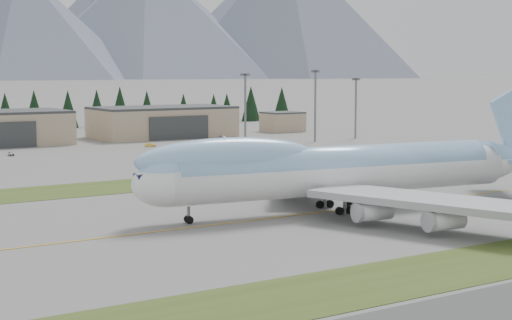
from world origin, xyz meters
TOP-DOWN VIEW (x-y plane):
  - ground at (0.00, 0.00)m, footprint 7000.00×7000.00m
  - grass_strip_near at (0.00, -38.00)m, footprint 400.00×14.00m
  - grass_strip_far at (0.00, 45.00)m, footprint 400.00×18.00m
  - taxiway_line_main at (0.00, 0.00)m, footprint 400.00×0.40m
  - boeing_747_freighter at (6.47, -0.45)m, footprint 81.35×69.34m
  - hangar_right at (45.00, 149.90)m, footprint 48.00×26.60m
  - control_shed at (95.00, 148.00)m, footprint 14.00×12.00m
  - floodlight_masts at (33.41, 108.79)m, footprint 199.82×8.52m
  - service_vehicle_a at (-17.14, 115.75)m, footprint 2.15×4.02m
  - service_vehicle_b at (26.13, 118.79)m, footprint 3.69×1.71m
  - service_vehicle_c at (59.16, 131.43)m, footprint 1.64×3.94m
  - conifer_belt at (10.05, 211.00)m, footprint 281.07×14.29m

SIDE VIEW (x-z plane):
  - ground at x=0.00m, z-range 0.00..0.00m
  - grass_strip_near at x=0.00m, z-range -0.04..0.04m
  - grass_strip_far at x=0.00m, z-range -0.04..0.04m
  - taxiway_line_main at x=0.00m, z-range -0.01..0.01m
  - service_vehicle_a at x=-17.14m, z-range -0.65..0.65m
  - service_vehicle_b at x=26.13m, z-range -0.59..0.59m
  - service_vehicle_c at x=59.16m, z-range -0.57..0.57m
  - control_shed at x=95.00m, z-range 0.00..7.60m
  - hangar_right at x=45.00m, z-range -0.01..10.79m
  - boeing_747_freighter at x=6.47m, z-range -3.63..17.71m
  - conifer_belt at x=10.05m, z-range -1.03..15.85m
  - floodlight_masts at x=33.41m, z-range 3.92..27.53m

